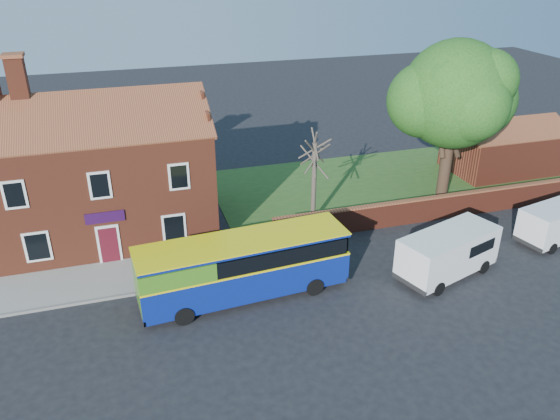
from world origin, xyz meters
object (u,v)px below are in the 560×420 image
object	(u,v)px
large_tree	(454,97)
bus	(237,266)
van_far	(559,221)
van_near	(448,252)

from	to	relation	value
large_tree	bus	bearing A→B (deg)	-154.78
van_far	large_tree	size ratio (longest dim) A/B	0.50
bus	van_near	distance (m)	10.92
bus	van_far	xyz separation A→B (m)	(19.10, 0.21, -0.53)
bus	van_near	size ratio (longest dim) A/B	1.73
van_near	van_far	xyz separation A→B (m)	(8.25, 1.41, -0.14)
bus	van_far	world-z (taller)	bus
large_tree	van_far	bearing A→B (deg)	-67.07
bus	large_tree	distance (m)	18.42
van_near	large_tree	xyz separation A→B (m)	(5.15, 8.73, 5.55)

